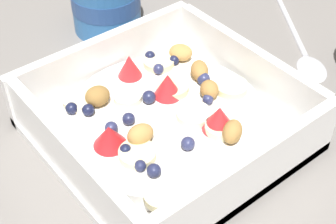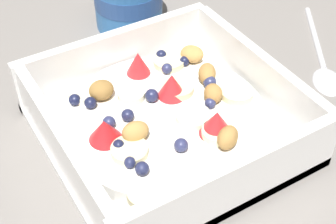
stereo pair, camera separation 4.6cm
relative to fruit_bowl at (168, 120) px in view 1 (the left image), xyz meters
The scene contains 4 objects.
ground_plane 0.02m from the fruit_bowl, 102.19° to the left, with size 2.40×2.40×0.00m, color gray.
fruit_bowl is the anchor object (origin of this frame).
spoon 0.20m from the fruit_bowl, ahead, with size 0.11×0.15×0.01m.
yogurt_cup 0.20m from the fruit_bowl, 72.59° to the left, with size 0.09×0.09×0.07m.
Camera 1 is at (-0.21, -0.28, 0.34)m, focal length 54.04 mm.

